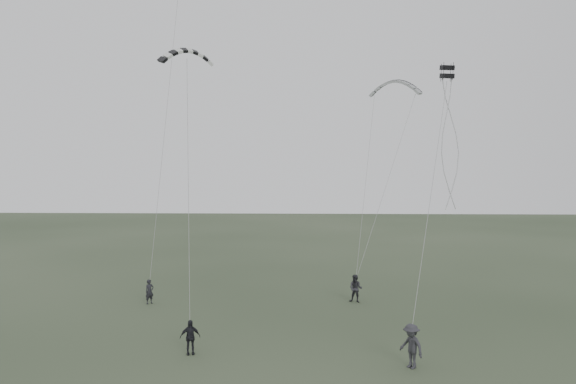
{
  "coord_description": "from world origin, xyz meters",
  "views": [
    {
      "loc": [
        1.61,
        -26.98,
        8.74
      ],
      "look_at": [
        0.51,
        5.15,
        7.09
      ],
      "focal_mm": 35.0,
      "sensor_mm": 36.0,
      "label": 1
    }
  ],
  "objects_px": {
    "flyer_right": "(356,289)",
    "flyer_far": "(411,346)",
    "kite_pale_large": "(395,82)",
    "kite_striped": "(187,50)",
    "flyer_left": "(150,292)",
    "kite_box": "(447,72)",
    "flyer_center": "(190,337)"
  },
  "relations": [
    {
      "from": "kite_striped",
      "to": "flyer_far",
      "type": "bearing_deg",
      "value": -51.63
    },
    {
      "from": "flyer_left",
      "to": "kite_pale_large",
      "type": "relative_size",
      "value": 0.41
    },
    {
      "from": "flyer_center",
      "to": "flyer_far",
      "type": "xyz_separation_m",
      "value": [
        9.8,
        -1.39,
        0.16
      ]
    },
    {
      "from": "flyer_left",
      "to": "flyer_right",
      "type": "xyz_separation_m",
      "value": [
        12.86,
        0.8,
        0.11
      ]
    },
    {
      "from": "flyer_left",
      "to": "kite_striped",
      "type": "relative_size",
      "value": 0.54
    },
    {
      "from": "kite_pale_large",
      "to": "kite_box",
      "type": "distance_m",
      "value": 10.37
    },
    {
      "from": "flyer_right",
      "to": "flyer_far",
      "type": "distance_m",
      "value": 11.37
    },
    {
      "from": "flyer_center",
      "to": "flyer_right",
      "type": "bearing_deg",
      "value": 32.16
    },
    {
      "from": "kite_pale_large",
      "to": "kite_box",
      "type": "xyz_separation_m",
      "value": [
        1.21,
        -10.25,
        -0.96
      ]
    },
    {
      "from": "flyer_center",
      "to": "kite_box",
      "type": "xyz_separation_m",
      "value": [
        12.87,
        5.66,
        12.87
      ]
    },
    {
      "from": "kite_pale_large",
      "to": "kite_striped",
      "type": "bearing_deg",
      "value": -115.58
    },
    {
      "from": "kite_striped",
      "to": "flyer_right",
      "type": "bearing_deg",
      "value": 7.37
    },
    {
      "from": "flyer_far",
      "to": "kite_striped",
      "type": "height_order",
      "value": "kite_striped"
    },
    {
      "from": "kite_pale_large",
      "to": "kite_striped",
      "type": "distance_m",
      "value": 17.24
    },
    {
      "from": "flyer_left",
      "to": "flyer_far",
      "type": "xyz_separation_m",
      "value": [
        14.25,
        -10.49,
        0.19
      ]
    },
    {
      "from": "flyer_right",
      "to": "kite_striped",
      "type": "height_order",
      "value": "kite_striped"
    },
    {
      "from": "flyer_right",
      "to": "kite_box",
      "type": "height_order",
      "value": "kite_box"
    },
    {
      "from": "flyer_right",
      "to": "flyer_far",
      "type": "relative_size",
      "value": 0.91
    },
    {
      "from": "flyer_far",
      "to": "kite_box",
      "type": "distance_m",
      "value": 14.86
    },
    {
      "from": "flyer_far",
      "to": "kite_box",
      "type": "relative_size",
      "value": 2.74
    },
    {
      "from": "flyer_left",
      "to": "kite_box",
      "type": "bearing_deg",
      "value": -54.91
    },
    {
      "from": "flyer_left",
      "to": "kite_box",
      "type": "height_order",
      "value": "kite_box"
    },
    {
      "from": "kite_striped",
      "to": "kite_box",
      "type": "relative_size",
      "value": 4.03
    },
    {
      "from": "kite_striped",
      "to": "kite_box",
      "type": "distance_m",
      "value": 13.9
    },
    {
      "from": "kite_pale_large",
      "to": "flyer_right",
      "type": "bearing_deg",
      "value": -97.11
    },
    {
      "from": "flyer_left",
      "to": "flyer_center",
      "type": "height_order",
      "value": "flyer_center"
    },
    {
      "from": "flyer_right",
      "to": "kite_pale_large",
      "type": "height_order",
      "value": "kite_pale_large"
    },
    {
      "from": "kite_striped",
      "to": "kite_box",
      "type": "height_order",
      "value": "kite_striped"
    },
    {
      "from": "flyer_right",
      "to": "flyer_center",
      "type": "xyz_separation_m",
      "value": [
        -8.41,
        -9.89,
        -0.08
      ]
    },
    {
      "from": "kite_pale_large",
      "to": "flyer_far",
      "type": "bearing_deg",
      "value": -74.9
    },
    {
      "from": "flyer_left",
      "to": "kite_pale_large",
      "type": "bearing_deg",
      "value": -20.76
    },
    {
      "from": "flyer_far",
      "to": "kite_striped",
      "type": "xyz_separation_m",
      "value": [
        -10.71,
        5.51,
        13.63
      ]
    }
  ]
}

